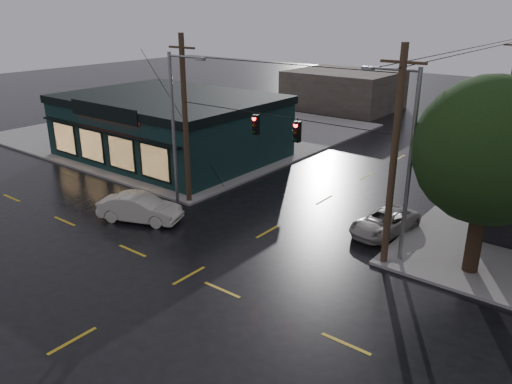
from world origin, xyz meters
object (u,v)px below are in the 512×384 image
Objects in this scene: utility_pole_ne at (383,264)px; corner_tree at (489,151)px; sedan_cream at (140,208)px; suv_silver at (385,222)px; utility_pole_nw at (189,202)px.

corner_tree is at bearing 24.71° from utility_pole_ne.
sedan_cream is 13.62m from suv_silver.
corner_tree reaches higher than sedan_cream.
utility_pole_ne is 2.25× the size of suv_silver.
utility_pole_ne reaches higher than suv_silver.
corner_tree is at bearing -9.40° from suv_silver.
suv_silver is (11.67, 7.02, -0.15)m from sedan_cream.
corner_tree is 1.96× the size of suv_silver.
utility_pole_ne is at bearing 0.00° from utility_pole_nw.
utility_pole_nw is 2.25× the size of suv_silver.
utility_pole_ne is 2.14× the size of sedan_cream.
utility_pole_ne is (13.00, 0.00, 0.00)m from utility_pole_nw.
suv_silver is (-4.95, 1.65, -5.16)m from corner_tree.
sedan_cream is (-0.13, -3.76, 0.78)m from utility_pole_nw.
sedan_cream is at bearing -162.10° from corner_tree.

